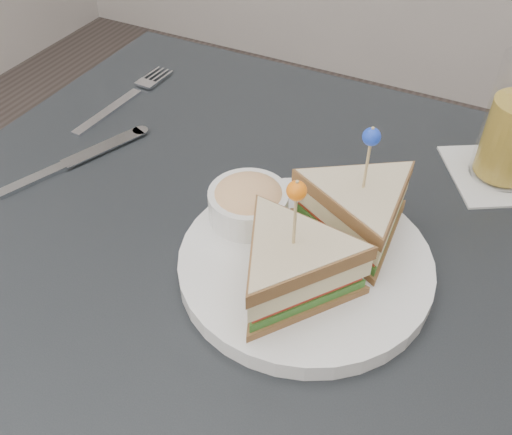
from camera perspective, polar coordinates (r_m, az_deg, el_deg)
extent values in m
cube|color=black|center=(0.61, -1.28, -4.82)|extent=(0.80, 0.80, 0.03)
cylinder|color=black|center=(1.22, -7.89, -0.41)|extent=(0.04, 0.04, 0.72)
cylinder|color=white|center=(0.58, 4.91, -4.80)|extent=(0.33, 0.33, 0.02)
cylinder|color=white|center=(0.57, 4.97, -4.13)|extent=(0.33, 0.33, 0.00)
cylinder|color=tan|center=(0.47, 3.91, -0.10)|extent=(0.00, 0.00, 0.08)
sphere|color=orange|center=(0.45, 4.08, 2.69)|extent=(0.02, 0.02, 0.02)
cylinder|color=tan|center=(0.54, 11.05, 5.31)|extent=(0.00, 0.00, 0.08)
sphere|color=#193AC0|center=(0.52, 11.48, 7.92)|extent=(0.02, 0.02, 0.02)
cylinder|color=white|center=(0.60, -0.76, 1.13)|extent=(0.11, 0.11, 0.04)
ellipsoid|color=#E0B772|center=(0.59, -0.77, 2.08)|extent=(0.10, 0.10, 0.03)
cube|color=silver|center=(0.83, -14.60, 10.21)|extent=(0.02, 0.13, 0.00)
cube|color=silver|center=(0.89, -10.96, 13.01)|extent=(0.03, 0.02, 0.00)
cube|color=#B3B9BE|center=(0.73, -21.17, 3.65)|extent=(0.05, 0.09, 0.01)
cube|color=#B3B9BE|center=(0.76, -15.00, 6.81)|extent=(0.06, 0.11, 0.00)
cylinder|color=#B3B9BE|center=(0.78, -11.48, 8.51)|extent=(0.03, 0.03, 0.00)
cube|color=silver|center=(0.75, 23.20, 4.01)|extent=(0.16, 0.16, 0.00)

